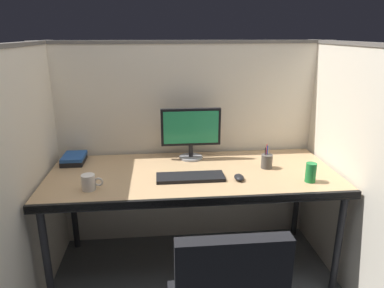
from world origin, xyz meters
name	(u,v)px	position (x,y,z in m)	size (l,w,h in m)	color
cubicle_partition_rear	(187,145)	(0.00, 0.74, 0.79)	(2.21, 0.06, 1.57)	beige
cubicle_partition_left	(32,177)	(-0.99, 0.20, 0.79)	(0.06, 1.41, 1.57)	beige
cubicle_partition_right	(344,165)	(0.99, 0.20, 0.79)	(0.06, 1.41, 1.57)	beige
desk	(193,180)	(0.00, 0.29, 0.69)	(1.90, 0.80, 0.74)	tan
monitor_center	(191,130)	(0.01, 0.57, 0.96)	(0.43, 0.17, 0.37)	gray
keyboard_main	(190,177)	(-0.03, 0.19, 0.75)	(0.43, 0.15, 0.02)	black
computer_mouse	(239,177)	(0.28, 0.14, 0.76)	(0.06, 0.10, 0.04)	black
coffee_mug	(89,182)	(-0.63, 0.09, 0.79)	(0.13, 0.08, 0.09)	silver
book_stack	(74,159)	(-0.82, 0.56, 0.77)	(0.15, 0.21, 0.06)	black
pen_cup	(267,161)	(0.51, 0.33, 0.79)	(0.08, 0.08, 0.16)	#4C4742
soda_can	(311,172)	(0.71, 0.07, 0.80)	(0.07, 0.07, 0.12)	#197233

